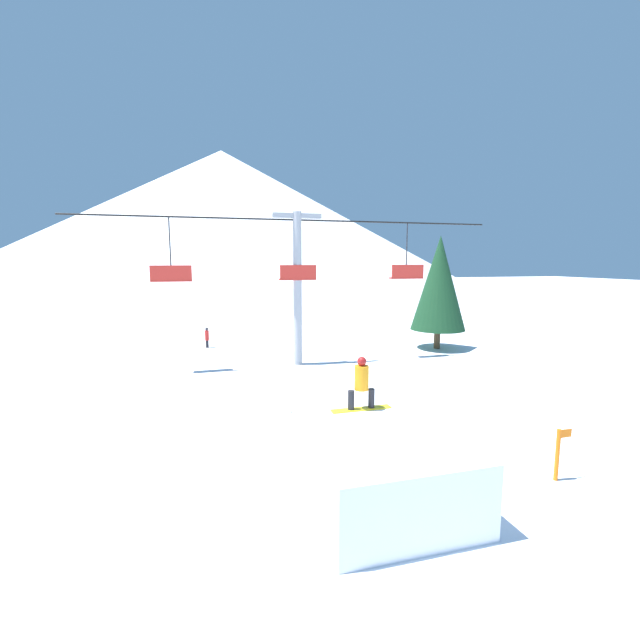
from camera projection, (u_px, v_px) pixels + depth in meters
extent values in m
plane|color=white|center=(418.00, 522.00, 8.58)|extent=(220.00, 220.00, 0.00)
cone|color=silver|center=(223.00, 222.00, 72.91)|extent=(86.85, 86.85, 23.42)
cube|color=white|center=(381.00, 467.00, 9.26)|extent=(3.15, 3.82, 1.52)
cube|color=silver|center=(352.00, 407.00, 10.93)|extent=(3.15, 0.10, 0.06)
cube|color=yellow|center=(361.00, 409.00, 10.63)|extent=(1.54, 0.26, 0.03)
cylinder|color=black|center=(351.00, 400.00, 10.52)|extent=(0.16, 0.16, 0.48)
cylinder|color=black|center=(371.00, 398.00, 10.66)|extent=(0.16, 0.16, 0.48)
cylinder|color=orange|center=(362.00, 378.00, 10.52)|extent=(0.35, 0.35, 0.61)
sphere|color=maroon|center=(362.00, 361.00, 10.46)|extent=(0.23, 0.23, 0.23)
cylinder|color=#9E9EA3|center=(298.00, 290.00, 21.09)|extent=(0.42, 0.42, 7.54)
cube|color=#9E9EA3|center=(297.00, 216.00, 20.60)|extent=(2.40, 0.24, 0.24)
cylinder|color=black|center=(297.00, 220.00, 20.63)|extent=(20.73, 0.08, 0.08)
cylinder|color=#28282D|center=(170.00, 249.00, 19.27)|extent=(0.06, 0.06, 2.86)
cube|color=red|center=(172.00, 281.00, 19.46)|extent=(1.80, 0.44, 0.08)
cube|color=red|center=(171.00, 273.00, 19.24)|extent=(1.80, 0.08, 0.70)
cylinder|color=#28282D|center=(297.00, 250.00, 20.83)|extent=(0.06, 0.06, 2.86)
cube|color=red|center=(297.00, 279.00, 21.02)|extent=(1.80, 0.44, 0.08)
cube|color=red|center=(298.00, 272.00, 20.80)|extent=(1.80, 0.08, 0.70)
cylinder|color=#28282D|center=(407.00, 251.00, 22.39)|extent=(0.06, 0.06, 2.86)
cube|color=red|center=(406.00, 278.00, 22.58)|extent=(1.80, 0.44, 0.08)
cube|color=red|center=(408.00, 271.00, 22.36)|extent=(1.80, 0.08, 0.70)
cylinder|color=#4C3823|center=(437.00, 339.00, 25.42)|extent=(0.37, 0.37, 1.15)
cone|color=#14381E|center=(439.00, 283.00, 24.96)|extent=(3.17, 3.17, 5.50)
cylinder|color=orange|center=(557.00, 455.00, 10.11)|extent=(0.10, 0.10, 1.27)
cube|color=orange|center=(565.00, 433.00, 10.09)|extent=(0.36, 0.02, 0.20)
cylinder|color=black|center=(207.00, 344.00, 25.68)|extent=(0.17, 0.17, 0.45)
cylinder|color=red|center=(207.00, 335.00, 25.61)|extent=(0.24, 0.24, 0.60)
sphere|color=#232328|center=(207.00, 329.00, 25.56)|extent=(0.18, 0.18, 0.18)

